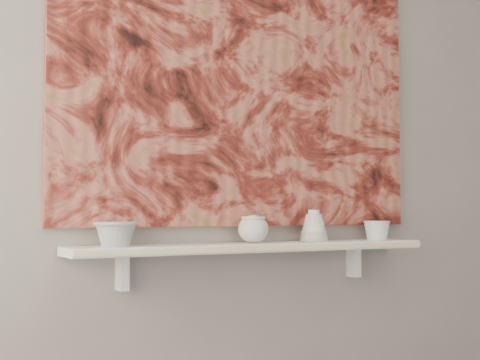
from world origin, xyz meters
TOP-DOWN VIEW (x-y plane):
  - wall_back at (0.00, 1.60)m, footprint 3.60×0.00m
  - shelf at (0.00, 1.51)m, footprint 1.40×0.18m
  - shelf_stripe at (0.00, 1.41)m, footprint 1.40×0.01m
  - bracket_left at (-0.49, 1.57)m, footprint 0.03×0.06m
  - bracket_right at (0.49, 1.57)m, footprint 0.03×0.06m
  - painting at (0.00, 1.59)m, footprint 1.50×0.02m
  - house_motif at (0.45, 1.57)m, footprint 0.09×0.00m
  - bowl_grey at (-0.54, 1.51)m, footprint 0.16×0.16m
  - cup_cream at (-0.02, 1.51)m, footprint 0.12×0.12m
  - bell_vessel at (0.25, 1.51)m, footprint 0.12×0.12m
  - bowl_white at (0.56, 1.51)m, footprint 0.11×0.11m

SIDE VIEW (x-z plane):
  - bracket_left at x=-0.49m, z-range 0.78..0.90m
  - bracket_right at x=0.49m, z-range 0.78..0.90m
  - shelf at x=0.00m, z-range 0.90..0.93m
  - shelf_stripe at x=0.00m, z-range 0.91..0.92m
  - bowl_white at x=0.56m, z-range 0.93..1.01m
  - bowl_grey at x=-0.54m, z-range 0.93..1.01m
  - cup_cream at x=-0.02m, z-range 0.93..1.03m
  - bell_vessel at x=0.25m, z-range 0.93..1.05m
  - house_motif at x=0.45m, z-range 1.19..1.27m
  - wall_back at x=0.00m, z-range -0.45..3.15m
  - painting at x=0.00m, z-range 0.99..2.09m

